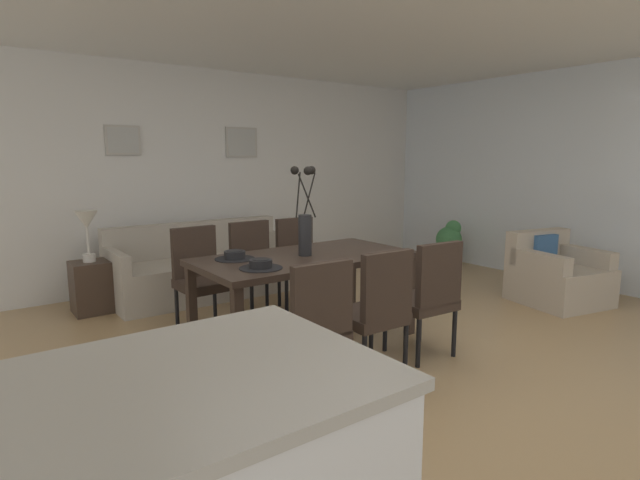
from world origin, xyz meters
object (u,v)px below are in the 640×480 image
(dining_chair_near_right, at_px, (200,273))
(framed_picture_left, at_px, (123,140))
(side_table, at_px, (91,287))
(armchair, at_px, (556,276))
(bowl_near_right, at_px, (235,254))
(bowl_near_left, at_px, (261,263))
(dining_table, at_px, (305,264))
(table_lamp, at_px, (87,224))
(dining_chair_mid_right, at_px, (300,258))
(dining_chair_mid_left, at_px, (428,294))
(sofa, at_px, (205,270))
(centerpiece_vase, at_px, (305,222))
(dining_chair_far_left, at_px, (376,307))
(dining_chair_far_right, at_px, (255,264))
(potted_plant, at_px, (449,241))
(dining_chair_near_left, at_px, (312,323))
(framed_picture_center, at_px, (242,142))

(dining_chair_near_right, distance_m, framed_picture_left, 2.04)
(side_table, distance_m, armchair, 4.84)
(bowl_near_right, bearing_deg, bowl_near_left, -90.00)
(dining_table, distance_m, table_lamp, 2.32)
(dining_chair_mid_right, height_order, bowl_near_left, dining_chair_mid_right)
(dining_chair_near_right, xyz_separation_m, table_lamp, (-0.71, 1.08, 0.38))
(dining_chair_mid_left, distance_m, sofa, 2.82)
(centerpiece_vase, xyz_separation_m, sofa, (-0.07, 1.89, -0.74))
(dining_chair_far_left, relative_size, table_lamp, 1.80)
(dining_chair_near_right, distance_m, dining_chair_far_right, 0.59)
(centerpiece_vase, relative_size, bowl_near_right, 4.32)
(sofa, distance_m, table_lamp, 1.35)
(dining_chair_far_left, bearing_deg, centerpiece_vase, 90.16)
(dining_chair_far_right, xyz_separation_m, dining_chair_mid_left, (0.53, -1.74, 0.00))
(dining_chair_near_right, bearing_deg, dining_table, -55.89)
(dining_chair_near_right, distance_m, sofa, 1.18)
(dining_chair_far_right, height_order, potted_plant, dining_chair_far_right)
(dining_chair_near_left, xyz_separation_m, side_table, (-0.72, 2.81, -0.25))
(dining_table, distance_m, armchair, 2.92)
(framed_picture_left, distance_m, potted_plant, 4.44)
(bowl_near_left, bearing_deg, potted_plant, 19.78)
(dining_chair_near_right, bearing_deg, dining_chair_near_left, -89.62)
(dining_chair_mid_left, distance_m, dining_chair_mid_right, 1.71)
(dining_chair_far_right, xyz_separation_m, dining_chair_mid_right, (0.51, -0.03, 0.00))
(armchair, relative_size, framed_picture_center, 2.18)
(dining_chair_far_left, bearing_deg, dining_table, 90.22)
(dining_chair_far_left, height_order, armchair, dining_chair_far_left)
(table_lamp, bearing_deg, dining_table, -56.44)
(dining_table, distance_m, potted_plant, 3.50)
(dining_table, relative_size, centerpiece_vase, 2.45)
(centerpiece_vase, bearing_deg, dining_chair_far_right, 88.72)
(bowl_near_right, height_order, framed_picture_left, framed_picture_left)
(side_table, xyz_separation_m, framed_picture_left, (0.55, 0.55, 1.47))
(dining_chair_far_right, bearing_deg, dining_chair_far_left, -90.57)
(framed_picture_left, bearing_deg, dining_table, -73.53)
(dining_table, distance_m, centerpiece_vase, 0.36)
(dining_table, height_order, framed_picture_center, framed_picture_center)
(dining_chair_near_left, relative_size, side_table, 1.77)
(dining_chair_near_right, distance_m, table_lamp, 1.35)
(dining_chair_mid_left, xyz_separation_m, table_lamp, (-1.83, 2.77, 0.38))
(centerpiece_vase, xyz_separation_m, framed_picture_left, (-0.73, 2.47, 0.71))
(dining_chair_far_right, distance_m, sofa, 1.03)
(dining_chair_far_left, relative_size, dining_chair_far_right, 1.00)
(dining_chair_near_right, height_order, armchair, dining_chair_near_right)
(dining_chair_mid_right, bearing_deg, dining_table, -121.75)
(dining_chair_near_left, height_order, dining_chair_mid_right, same)
(table_lamp, bearing_deg, armchair, -32.18)
(dining_chair_mid_right, height_order, table_lamp, table_lamp)
(dining_table, height_order, centerpiece_vase, centerpiece_vase)
(dining_chair_far_left, bearing_deg, armchair, 4.26)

